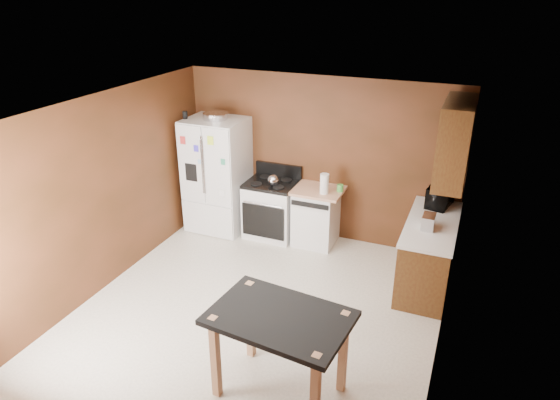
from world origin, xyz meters
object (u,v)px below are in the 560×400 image
Objects in this scene: microwave at (440,196)px; dishwasher at (316,216)px; paper_towel at (324,184)px; refrigerator at (217,175)px; green_canister at (340,188)px; pen_cup at (185,115)px; roasting_pan at (215,116)px; toaster at (428,222)px; gas_range at (272,208)px; island at (280,328)px; kettle at (273,180)px.

microwave is 0.56× the size of dishwasher.
paper_towel is 0.17× the size of refrigerator.
green_canister is at bearing 39.96° from paper_towel.
refrigerator is 2.02× the size of dishwasher.
pen_cup reaches higher than paper_towel.
roasting_pan is 1.55× the size of toaster.
green_canister is at bearing 4.02° from gas_range.
roasting_pan is 3.47m from toaster.
microwave is at bearing 70.90° from island.
pen_cup is at bearing 173.22° from toaster.
roasting_pan is 2.14m from dishwasher.
dishwasher is at bearing 158.21° from toaster.
gas_range is 1.24× the size of dishwasher.
refrigerator is at bearing 16.16° from pen_cup.
microwave reaches higher than gas_range.
refrigerator is (-3.31, 0.61, -0.09)m from toaster.
pen_cup is at bearing -160.43° from roasting_pan.
roasting_pan is 1.31m from kettle.
roasting_pan is at bearing 19.57° from pen_cup.
roasting_pan is 0.28× the size of island.
pen_cup is at bearing -172.15° from gas_range.
paper_towel is (0.79, 0.03, 0.05)m from kettle.
paper_towel reaches higher than green_canister.
paper_towel reaches higher than dishwasher.
gas_range is at bearing 103.75° from microwave.
kettle is 0.69× the size of toaster.
toaster is (1.34, -0.74, 0.05)m from green_canister.
pen_cup is (-0.44, -0.16, 0.01)m from roasting_pan.
kettle is at bearing -167.66° from dishwasher.
kettle is 0.09× the size of refrigerator.
island is at bearing -113.00° from toaster.
pen_cup is at bearing -163.84° from refrigerator.
pen_cup is 0.46× the size of toaster.
refrigerator is 1.64× the size of gas_range.
roasting_pan is 0.21× the size of refrigerator.
refrigerator is 1.69m from dishwasher.
green_canister is (0.98, 0.19, -0.04)m from kettle.
dishwasher is at bearing 1.94° from gas_range.
pen_cup is 0.23× the size of microwave.
island is (1.30, -2.90, -0.21)m from kettle.
toaster is 0.22× the size of gas_range.
green_canister is 0.09× the size of gas_range.
kettle is 3.18m from island.
pen_cup is at bearing -177.47° from paper_towel.
gas_range is at bearing 174.28° from paper_towel.
gas_range is (1.34, 0.18, -1.39)m from pen_cup.
paper_towel is 0.33× the size of dishwasher.
paper_towel is at bearing 108.14° from microwave.
paper_towel is at bearing 2.53° from pen_cup.
pen_cup is 4.07m from island.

